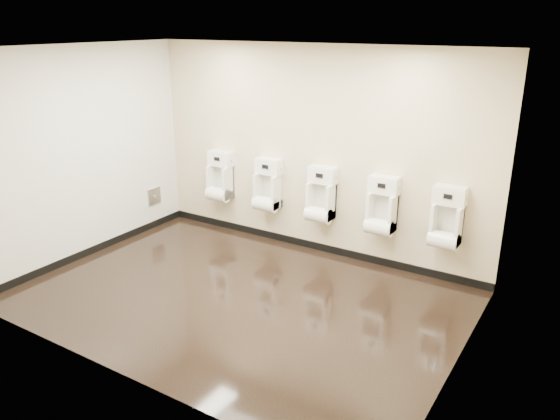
# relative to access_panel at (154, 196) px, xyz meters

# --- Properties ---
(ground) EXTENTS (5.00, 3.50, 0.00)m
(ground) POSITION_rel_access_panel_xyz_m (2.48, -1.20, -0.50)
(ground) COLOR black
(ground) RESTS_ON ground
(ceiling) EXTENTS (5.00, 3.50, 0.00)m
(ceiling) POSITION_rel_access_panel_xyz_m (2.48, -1.20, 2.30)
(ceiling) COLOR white
(back_wall) EXTENTS (5.00, 0.02, 2.80)m
(back_wall) POSITION_rel_access_panel_xyz_m (2.48, 0.55, 0.90)
(back_wall) COLOR beige
(back_wall) RESTS_ON ground
(front_wall) EXTENTS (5.00, 0.02, 2.80)m
(front_wall) POSITION_rel_access_panel_xyz_m (2.48, -2.95, 0.90)
(front_wall) COLOR beige
(front_wall) RESTS_ON ground
(left_wall) EXTENTS (0.02, 3.50, 2.80)m
(left_wall) POSITION_rel_access_panel_xyz_m (-0.02, -1.20, 0.90)
(left_wall) COLOR beige
(left_wall) RESTS_ON ground
(right_wall) EXTENTS (0.02, 3.50, 2.80)m
(right_wall) POSITION_rel_access_panel_xyz_m (4.98, -1.20, 0.90)
(right_wall) COLOR beige
(right_wall) RESTS_ON ground
(tile_overlay_left) EXTENTS (0.01, 3.50, 2.80)m
(tile_overlay_left) POSITION_rel_access_panel_xyz_m (-0.01, -1.20, 0.90)
(tile_overlay_left) COLOR silver
(tile_overlay_left) RESTS_ON ground
(skirting_back) EXTENTS (5.00, 0.02, 0.10)m
(skirting_back) POSITION_rel_access_panel_xyz_m (2.48, 0.54, -0.45)
(skirting_back) COLOR black
(skirting_back) RESTS_ON ground
(skirting_left) EXTENTS (0.02, 3.50, 0.10)m
(skirting_left) POSITION_rel_access_panel_xyz_m (-0.01, -1.20, -0.45)
(skirting_left) COLOR black
(skirting_left) RESTS_ON ground
(access_panel) EXTENTS (0.04, 0.25, 0.25)m
(access_panel) POSITION_rel_access_panel_xyz_m (0.00, 0.00, 0.00)
(access_panel) COLOR #9E9EA3
(access_panel) RESTS_ON left_wall
(urinal_0) EXTENTS (0.39, 0.29, 0.73)m
(urinal_0) POSITION_rel_access_panel_xyz_m (0.97, 0.42, 0.31)
(urinal_0) COLOR white
(urinal_0) RESTS_ON back_wall
(urinal_1) EXTENTS (0.39, 0.29, 0.73)m
(urinal_1) POSITION_rel_access_panel_xyz_m (1.83, 0.42, 0.31)
(urinal_1) COLOR white
(urinal_1) RESTS_ON back_wall
(urinal_2) EXTENTS (0.39, 0.29, 0.73)m
(urinal_2) POSITION_rel_access_panel_xyz_m (2.68, 0.42, 0.31)
(urinal_2) COLOR white
(urinal_2) RESTS_ON back_wall
(urinal_3) EXTENTS (0.39, 0.29, 0.73)m
(urinal_3) POSITION_rel_access_panel_xyz_m (3.55, 0.42, 0.31)
(urinal_3) COLOR white
(urinal_3) RESTS_ON back_wall
(urinal_4) EXTENTS (0.39, 0.29, 0.73)m
(urinal_4) POSITION_rel_access_panel_xyz_m (4.37, 0.42, 0.31)
(urinal_4) COLOR white
(urinal_4) RESTS_ON back_wall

